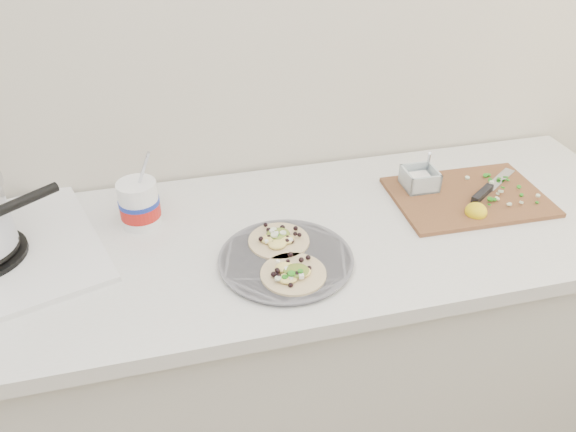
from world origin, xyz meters
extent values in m
cube|color=beige|center=(0.00, 1.73, 1.30)|extent=(3.50, 0.05, 2.60)
cube|color=beige|center=(0.00, 1.43, 0.43)|extent=(2.40, 0.62, 0.86)
cube|color=silver|center=(0.00, 1.41, 0.88)|extent=(2.44, 0.66, 0.04)
cylinder|color=slate|center=(0.21, 1.30, 0.91)|extent=(0.30, 0.30, 0.01)
cylinder|color=slate|center=(0.21, 1.30, 0.91)|extent=(0.31, 0.31, 0.00)
cylinder|color=white|center=(-0.11, 1.54, 0.96)|extent=(0.10, 0.10, 0.12)
cylinder|color=red|center=(-0.11, 1.54, 0.95)|extent=(0.10, 0.10, 0.04)
cylinder|color=#192D99|center=(-0.11, 1.54, 0.97)|extent=(0.10, 0.10, 0.01)
cube|color=brown|center=(0.76, 1.45, 0.91)|extent=(0.41, 0.29, 0.01)
cube|color=white|center=(0.65, 1.52, 0.93)|extent=(0.06, 0.06, 0.03)
ellipsoid|color=yellow|center=(0.73, 1.36, 0.93)|extent=(0.06, 0.06, 0.05)
cube|color=silver|center=(0.89, 1.50, 0.91)|extent=(0.14, 0.11, 0.00)
cube|color=black|center=(0.79, 1.43, 0.92)|extent=(0.09, 0.07, 0.02)
camera|label=1|loc=(-0.03, 0.31, 1.72)|focal=35.00mm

